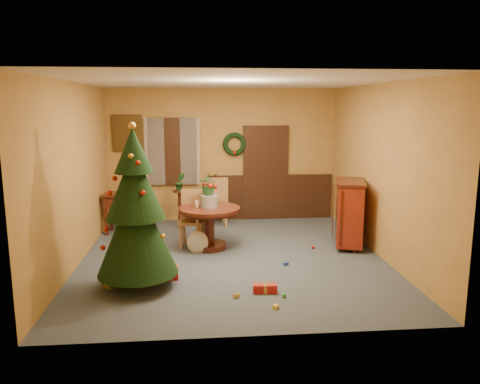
{
  "coord_description": "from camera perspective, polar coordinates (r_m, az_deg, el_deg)",
  "views": [
    {
      "loc": [
        -0.56,
        -7.55,
        2.53
      ],
      "look_at": [
        0.17,
        0.4,
        1.05
      ],
      "focal_mm": 35.0,
      "sensor_mm": 36.0,
      "label": 1
    }
  ],
  "objects": [
    {
      "name": "toy_a",
      "position": [
        7.64,
        5.59,
        -8.7
      ],
      "size": [
        0.09,
        0.09,
        0.05
      ],
      "primitive_type": "cube",
      "rotation": [
        0.0,
        0.0,
        0.58
      ],
      "color": "#2748AC",
      "rests_on": "floor"
    },
    {
      "name": "guitar",
      "position": [
        8.16,
        -5.21,
        -4.42
      ],
      "size": [
        0.41,
        0.59,
        0.86
      ],
      "primitive_type": null,
      "rotation": [
        -0.49,
        0.0,
        -0.06
      ],
      "color": "beige",
      "rests_on": "floor"
    },
    {
      "name": "room_envelope",
      "position": [
        10.38,
        -0.94,
        2.66
      ],
      "size": [
        5.5,
        5.5,
        5.5
      ],
      "color": "#323A4A",
      "rests_on": "ground"
    },
    {
      "name": "sideboard",
      "position": [
        8.65,
        13.17,
        -2.34
      ],
      "size": [
        0.74,
        1.05,
        1.22
      ],
      "color": "#58120A",
      "rests_on": "floor"
    },
    {
      "name": "plant_stand",
      "position": [
        9.74,
        -7.27,
        -1.59
      ],
      "size": [
        0.32,
        0.32,
        0.81
      ],
      "color": "black",
      "rests_on": "floor"
    },
    {
      "name": "gift_b",
      "position": [
        7.1,
        -8.36,
        -9.67
      ],
      "size": [
        0.21,
        0.21,
        0.2
      ],
      "color": "#A41715",
      "rests_on": "floor"
    },
    {
      "name": "toy_b",
      "position": [
        6.43,
        5.4,
        -12.43
      ],
      "size": [
        0.06,
        0.06,
        0.06
      ],
      "primitive_type": "sphere",
      "color": "green",
      "rests_on": "floor"
    },
    {
      "name": "gift_c",
      "position": [
        7.02,
        -15.2,
        -10.4
      ],
      "size": [
        0.32,
        0.32,
        0.15
      ],
      "color": "brown",
      "rests_on": "floor"
    },
    {
      "name": "urn",
      "position": [
        8.28,
        -3.77,
        -1.12
      ],
      "size": [
        0.31,
        0.31,
        0.22
      ],
      "primitive_type": "cylinder",
      "color": "slate",
      "rests_on": "dining_table"
    },
    {
      "name": "toy_c",
      "position": [
        6.1,
        4.38,
        -13.78
      ],
      "size": [
        0.09,
        0.09,
        0.05
      ],
      "primitive_type": "cube",
      "rotation": [
        0.0,
        0.0,
        0.89
      ],
      "color": "gold",
      "rests_on": "floor"
    },
    {
      "name": "dining_table",
      "position": [
        8.35,
        -3.74,
        -3.4
      ],
      "size": [
        1.1,
        1.1,
        0.76
      ],
      "color": "black",
      "rests_on": "floor"
    },
    {
      "name": "christmas_tree",
      "position": [
        6.6,
        -12.6,
        -2.29
      ],
      "size": [
        1.12,
        1.12,
        2.32
      ],
      "color": "#382111",
      "rests_on": "floor"
    },
    {
      "name": "stand_plant",
      "position": [
        9.65,
        -7.33,
        1.28
      ],
      "size": [
        0.23,
        0.19,
        0.37
      ],
      "primitive_type": "imported",
      "rotation": [
        0.0,
        0.0,
        0.15
      ],
      "color": "#19471E",
      "rests_on": "plant_stand"
    },
    {
      "name": "writing_desk",
      "position": [
        9.62,
        -13.57,
        -1.31
      ],
      "size": [
        0.95,
        0.53,
        0.81
      ],
      "color": "black",
      "rests_on": "floor"
    },
    {
      "name": "gift_d",
      "position": [
        6.57,
        3.08,
        -11.65
      ],
      "size": [
        0.34,
        0.16,
        0.12
      ],
      "color": "#A41715",
      "rests_on": "floor"
    },
    {
      "name": "chair_near",
      "position": [
        8.55,
        -5.81,
        -2.99
      ],
      "size": [
        0.5,
        0.5,
        1.02
      ],
      "color": "#955F3B",
      "rests_on": "floor"
    },
    {
      "name": "toy_d",
      "position": [
        8.55,
        8.89,
        -6.64
      ],
      "size": [
        0.06,
        0.06,
        0.06
      ],
      "primitive_type": "sphere",
      "color": "#B61D0C",
      "rests_on": "floor"
    },
    {
      "name": "gift_a",
      "position": [
        7.1,
        -11.65,
        -9.93
      ],
      "size": [
        0.35,
        0.31,
        0.16
      ],
      "color": "brown",
      "rests_on": "floor"
    },
    {
      "name": "centerpiece_plant",
      "position": [
        8.22,
        -3.8,
        0.99
      ],
      "size": [
        0.36,
        0.31,
        0.4
      ],
      "primitive_type": "imported",
      "color": "#1E4C23",
      "rests_on": "urn"
    },
    {
      "name": "chair_far",
      "position": [
        9.9,
        -2.88,
        -0.95
      ],
      "size": [
        0.49,
        0.49,
        1.06
      ],
      "color": "#955F3B",
      "rests_on": "floor"
    },
    {
      "name": "toy_e",
      "position": [
        6.4,
        -0.44,
        -12.54
      ],
      "size": [
        0.09,
        0.09,
        0.05
      ],
      "primitive_type": "cube",
      "rotation": [
        0.0,
        0.0,
        0.62
      ],
      "color": "gold",
      "rests_on": "floor"
    }
  ]
}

